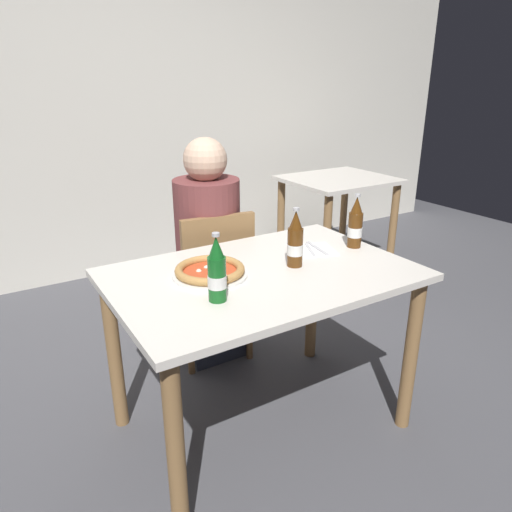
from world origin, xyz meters
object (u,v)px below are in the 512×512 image
object	(u,v)px
beer_bottle_center	(217,273)
pizza_margherita_near	(210,271)
beer_bottle_left	(295,242)
napkin_with_cutlery	(314,250)
beer_bottle_right	(355,225)
dining_table_main	(262,297)
diner_seated	(209,257)
chair_behind_table	(212,278)
dining_table_background	(338,198)

from	to	relation	value
beer_bottle_center	pizza_margherita_near	bearing A→B (deg)	70.53
beer_bottle_left	napkin_with_cutlery	bearing A→B (deg)	29.99
pizza_margherita_near	beer_bottle_right	distance (m)	0.72
beer_bottle_center	dining_table_main	bearing A→B (deg)	26.85
dining_table_main	diner_seated	distance (m)	0.67
beer_bottle_center	beer_bottle_right	distance (m)	0.81
beer_bottle_center	beer_bottle_left	bearing A→B (deg)	16.18
chair_behind_table	beer_bottle_left	distance (m)	0.73
dining_table_main	diner_seated	bearing A→B (deg)	82.99
pizza_margherita_near	beer_bottle_left	distance (m)	0.37
chair_behind_table	beer_bottle_center	size ratio (longest dim) A/B	3.44
beer_bottle_center	dining_table_background	bearing A→B (deg)	38.45
diner_seated	pizza_margherita_near	world-z (taller)	diner_seated
chair_behind_table	beer_bottle_center	xyz separation A→B (m)	(-0.35, -0.75, 0.37)
diner_seated	napkin_with_cutlery	size ratio (longest dim) A/B	5.29
diner_seated	dining_table_main	bearing A→B (deg)	-97.01
diner_seated	napkin_with_cutlery	bearing A→B (deg)	-66.46
dining_table_main	dining_table_background	size ratio (longest dim) A/B	1.50
dining_table_main	beer_bottle_center	distance (m)	0.38
beer_bottle_center	napkin_with_cutlery	distance (m)	0.65
diner_seated	pizza_margherita_near	distance (m)	0.68
dining_table_background	beer_bottle_left	bearing A→B (deg)	-136.56
dining_table_main	beer_bottle_center	world-z (taller)	beer_bottle_center
beer_bottle_left	dining_table_background	bearing A→B (deg)	43.44
chair_behind_table	beer_bottle_center	world-z (taller)	beer_bottle_center
beer_bottle_right	napkin_with_cutlery	distance (m)	0.22
beer_bottle_left	beer_bottle_right	size ratio (longest dim) A/B	1.00
napkin_with_cutlery	dining_table_main	bearing A→B (deg)	-164.86
beer_bottle_left	pizza_margherita_near	bearing A→B (deg)	166.56
beer_bottle_center	beer_bottle_right	world-z (taller)	same
dining_table_background	beer_bottle_center	world-z (taller)	beer_bottle_center
chair_behind_table	dining_table_background	distance (m)	1.61
diner_seated	napkin_with_cutlery	world-z (taller)	diner_seated
chair_behind_table	beer_bottle_center	distance (m)	0.91
chair_behind_table	pizza_margherita_near	world-z (taller)	chair_behind_table
chair_behind_table	beer_bottle_left	size ratio (longest dim) A/B	3.44
diner_seated	beer_bottle_left	world-z (taller)	diner_seated
dining_table_main	beer_bottle_right	bearing A→B (deg)	3.36
beer_bottle_left	napkin_with_cutlery	xyz separation A→B (m)	(0.18, 0.11, -0.10)
beer_bottle_left	dining_table_main	bearing A→B (deg)	173.38
dining_table_background	pizza_margherita_near	world-z (taller)	pizza_margherita_near
beer_bottle_left	napkin_with_cutlery	distance (m)	0.24
chair_behind_table	diner_seated	size ratio (longest dim) A/B	0.70
diner_seated	dining_table_background	bearing A→B (deg)	23.63
diner_seated	beer_bottle_center	distance (m)	0.91
diner_seated	dining_table_background	size ratio (longest dim) A/B	1.51
dining_table_background	beer_bottle_right	distance (m)	1.64
dining_table_main	pizza_margherita_near	world-z (taller)	pizza_margherita_near
beer_bottle_right	diner_seated	bearing A→B (deg)	124.68
dining_table_main	beer_bottle_left	distance (m)	0.26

